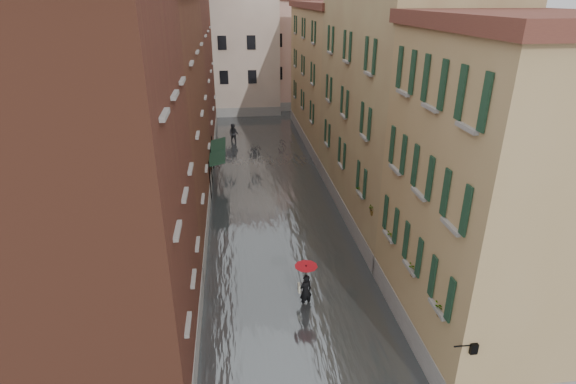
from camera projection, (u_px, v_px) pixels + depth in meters
ground at (296, 311)px, 19.27m from camera, size 120.00×120.00×0.00m
floodwater at (270, 190)px, 31.05m from camera, size 10.00×60.00×0.20m
building_left_near at (86, 202)px, 14.05m from camera, size 6.00×8.00×13.00m
building_left_mid at (145, 121)px, 24.15m from camera, size 6.00×14.00×12.50m
building_left_far at (173, 67)px, 37.48m from camera, size 6.00×16.00×14.00m
building_right_near at (500, 201)px, 15.95m from camera, size 6.00×8.00×11.50m
building_right_mid at (396, 109)px, 25.64m from camera, size 6.00×14.00×13.00m
building_right_far at (337, 78)px, 39.58m from camera, size 6.00×16.00×11.50m
building_end_cream at (223, 53)px, 50.86m from camera, size 12.00×9.00×13.00m
building_end_pink at (299, 54)px, 53.91m from camera, size 10.00×9.00×12.00m
awning_near at (217, 159)px, 29.87m from camera, size 1.09×2.74×2.80m
awning_far at (218, 146)px, 32.45m from camera, size 1.09×2.95×2.80m
wall_lantern at (472, 347)px, 13.11m from camera, size 0.71×0.22×0.35m
window_planters at (393, 229)px, 18.69m from camera, size 0.59×10.50×0.84m
pedestrian_main at (306, 282)px, 19.08m from camera, size 0.98×0.98×2.06m
pedestrian_far at (234, 134)px, 40.71m from camera, size 1.09×0.98×1.86m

